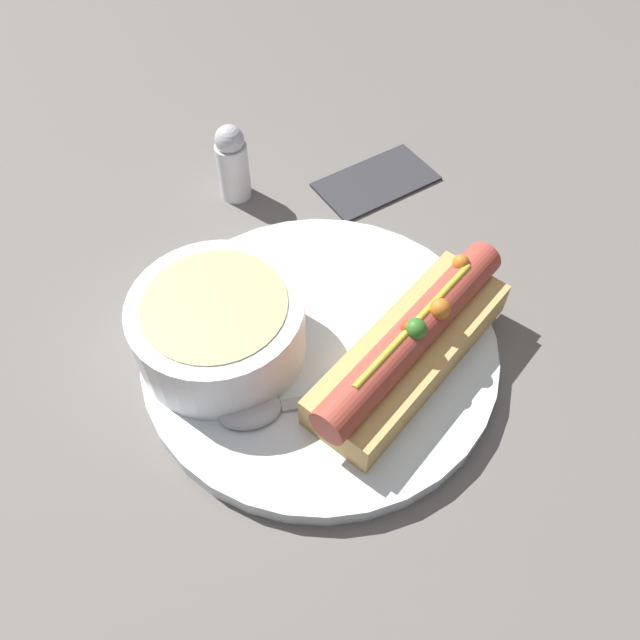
% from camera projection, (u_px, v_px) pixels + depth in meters
% --- Properties ---
extents(ground_plane, '(4.00, 4.00, 0.00)m').
position_uv_depth(ground_plane, '(320.00, 354.00, 0.48)').
color(ground_plane, slate).
extents(dinner_plate, '(0.26, 0.26, 0.02)m').
position_uv_depth(dinner_plate, '(320.00, 348.00, 0.47)').
color(dinner_plate, white).
rests_on(dinner_plate, ground_plane).
extents(hot_dog, '(0.19, 0.11, 0.06)m').
position_uv_depth(hot_dog, '(411.00, 345.00, 0.44)').
color(hot_dog, '#DBAD60').
rests_on(hot_dog, dinner_plate).
extents(soup_bowl, '(0.12, 0.12, 0.05)m').
position_uv_depth(soup_bowl, '(218.00, 324.00, 0.44)').
color(soup_bowl, white).
rests_on(soup_bowl, dinner_plate).
extents(spoon, '(0.09, 0.13, 0.01)m').
position_uv_depth(spoon, '(275.00, 406.00, 0.43)').
color(spoon, '#B7B7BC').
rests_on(spoon, dinner_plate).
extents(napkin, '(0.13, 0.12, 0.01)m').
position_uv_depth(napkin, '(376.00, 180.00, 0.59)').
color(napkin, '#333338').
rests_on(napkin, ground_plane).
extents(salt_shaker, '(0.03, 0.03, 0.07)m').
position_uv_depth(salt_shaker, '(233.00, 163.00, 0.56)').
color(salt_shaker, silver).
rests_on(salt_shaker, ground_plane).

